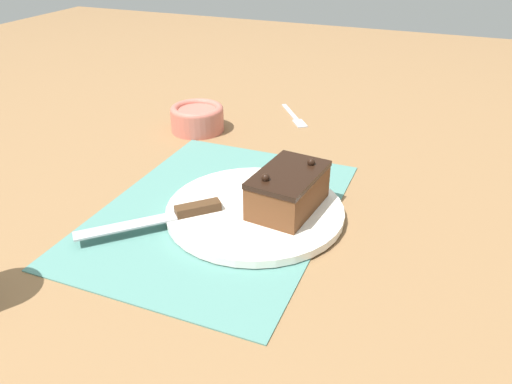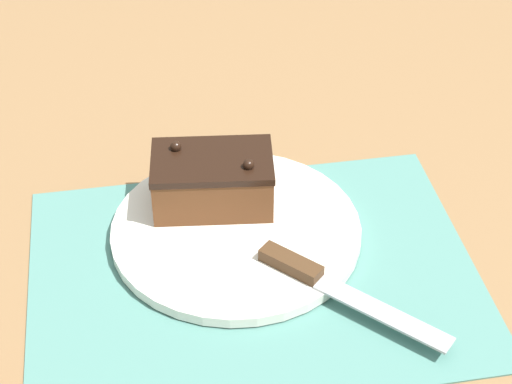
% 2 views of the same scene
% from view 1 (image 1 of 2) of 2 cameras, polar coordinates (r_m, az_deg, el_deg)
% --- Properties ---
extents(ground_plane, '(3.00, 3.00, 0.00)m').
position_cam_1_polar(ground_plane, '(0.78, -4.41, -2.23)').
color(ground_plane, olive).
extents(placemat_woven, '(0.46, 0.34, 0.00)m').
position_cam_1_polar(placemat_woven, '(0.78, -4.41, -2.11)').
color(placemat_woven, slate).
rests_on(placemat_woven, ground_plane).
extents(cake_plate, '(0.27, 0.27, 0.01)m').
position_cam_1_polar(cake_plate, '(0.76, -0.11, -2.14)').
color(cake_plate, white).
rests_on(cake_plate, placemat_woven).
extents(chocolate_cake, '(0.14, 0.10, 0.07)m').
position_cam_1_polar(chocolate_cake, '(0.74, 3.71, 0.26)').
color(chocolate_cake, brown).
rests_on(chocolate_cake, cake_plate).
extents(serving_knife, '(0.16, 0.17, 0.01)m').
position_cam_1_polar(serving_knife, '(0.74, -9.30, -2.50)').
color(serving_knife, '#472D19').
rests_on(serving_knife, cake_plate).
extents(small_bowl, '(0.11, 0.11, 0.05)m').
position_cam_1_polar(small_bowl, '(1.07, -6.73, 8.47)').
color(small_bowl, '#C66656').
rests_on(small_bowl, ground_plane).
extents(dessert_fork, '(0.13, 0.10, 0.01)m').
position_cam_1_polar(dessert_fork, '(1.15, 4.44, 8.56)').
color(dessert_fork, '#B7BABF').
rests_on(dessert_fork, ground_plane).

